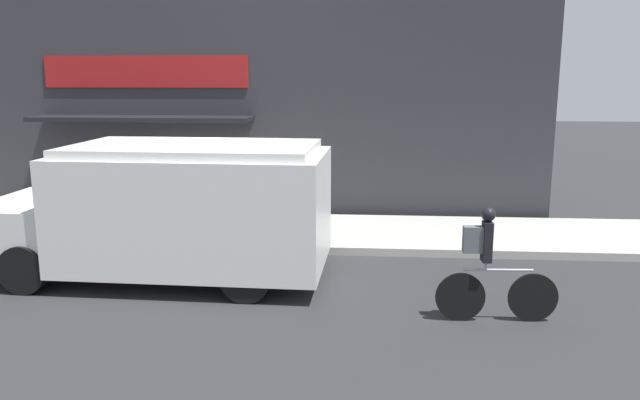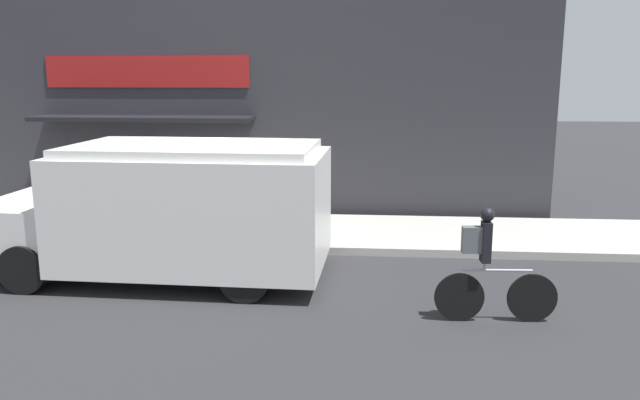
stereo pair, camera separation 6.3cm
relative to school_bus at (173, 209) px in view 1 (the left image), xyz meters
The scene contains 6 objects.
ground_plane 1.87m from the school_bus, 77.13° to the left, with size 70.00×70.00×0.00m, color #2B2B2D.
sidewalk 3.05m from the school_bus, 83.42° to the left, with size 28.00×2.81×0.15m.
storefront 4.89m from the school_bus, 87.09° to the left, with size 14.09×1.12×5.81m.
school_bus is the anchor object (origin of this frame).
cyclist 5.13m from the school_bus, 17.74° to the right, with size 1.67×0.21×1.60m.
trash_bin 3.69m from the school_bus, 119.59° to the left, with size 0.61×0.61×0.91m.
Camera 1 is at (2.86, -11.25, 3.35)m, focal length 35.00 mm.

